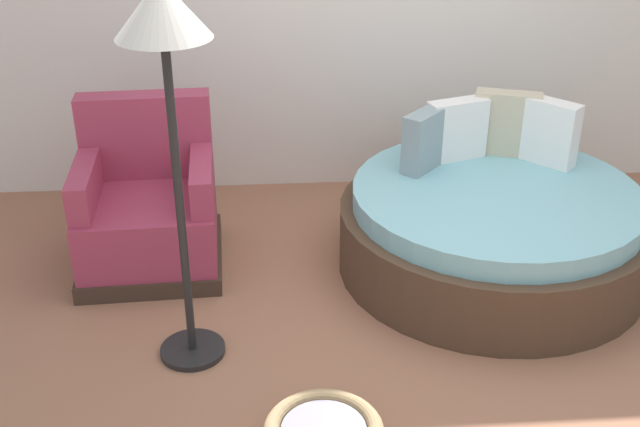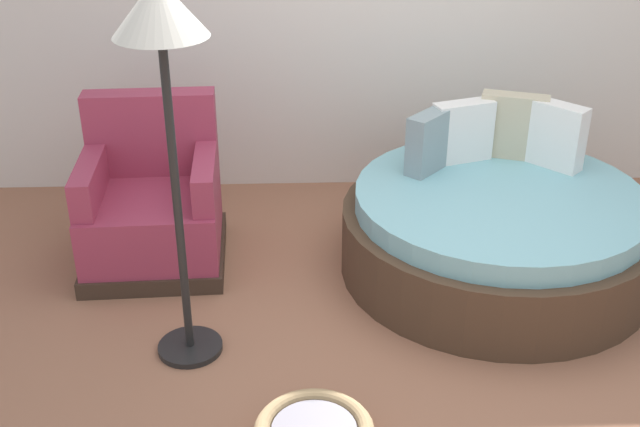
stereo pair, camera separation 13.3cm
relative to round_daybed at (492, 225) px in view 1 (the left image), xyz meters
name	(u,v)px [view 1 (the left image)]	position (x,y,z in m)	size (l,w,h in m)	color
ground_plane	(425,347)	(-0.52, -0.74, -0.27)	(8.00, 8.00, 0.02)	#936047
round_daybed	(492,225)	(0.00, 0.00, 0.00)	(1.75, 1.75, 0.90)	#473323
red_armchair	(149,210)	(-1.97, 0.21, 0.07)	(0.83, 0.83, 0.94)	#38281E
floor_lamp	(165,50)	(-1.68, -0.71, 1.27)	(0.40, 0.40, 1.82)	black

